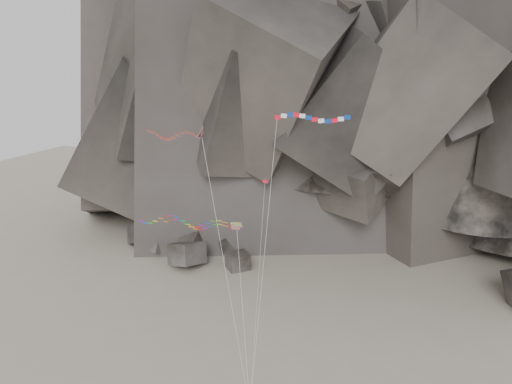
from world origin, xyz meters
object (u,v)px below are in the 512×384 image
(delta_kite, at_px, (170,135))
(pennant_kite, at_px, (261,244))
(banner_kite, at_px, (311,121))
(parafoil_kite, at_px, (183,222))

(delta_kite, relative_size, pennant_kite, 1.23)
(banner_kite, xyz_separation_m, pennant_kite, (-4.01, -4.32, -12.48))
(banner_kite, bearing_deg, delta_kite, 174.09)
(delta_kite, height_order, banner_kite, banner_kite)
(delta_kite, xyz_separation_m, parafoil_kite, (0.60, 1.08, -10.37))
(delta_kite, xyz_separation_m, pennant_kite, (11.32, -2.50, -10.58))
(delta_kite, bearing_deg, banner_kite, 11.43)
(parafoil_kite, distance_m, pennant_kite, 11.29)
(pennant_kite, bearing_deg, banner_kite, 30.36)
(banner_kite, height_order, pennant_kite, banner_kite)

